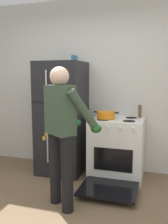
% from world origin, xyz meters
% --- Properties ---
extents(kitchen_wall_back, '(6.00, 0.10, 2.70)m').
position_xyz_m(kitchen_wall_back, '(0.00, 1.95, 1.35)').
color(kitchen_wall_back, silver).
rests_on(kitchen_wall_back, ground).
extents(refrigerator, '(0.68, 0.72, 1.71)m').
position_xyz_m(refrigerator, '(-0.40, 1.57, 0.86)').
color(refrigerator, black).
rests_on(refrigerator, ground).
extents(stove_range, '(0.76, 1.21, 0.89)m').
position_xyz_m(stove_range, '(0.47, 1.55, 0.43)').
color(stove_range, white).
rests_on(stove_range, ground).
extents(person_cook, '(0.65, 0.68, 1.60)m').
position_xyz_m(person_cook, '(0.02, 0.56, 0.95)').
color(person_cook, black).
rests_on(person_cook, ground).
extents(red_pot, '(0.36, 0.26, 0.11)m').
position_xyz_m(red_pot, '(0.31, 1.52, 0.94)').
color(red_pot, orange).
rests_on(red_pot, stove_range).
extents(coffee_mug, '(0.11, 0.08, 0.10)m').
position_xyz_m(coffee_mug, '(-0.22, 1.62, 1.76)').
color(coffee_mug, '#2D6093').
rests_on(coffee_mug, refrigerator).
extents(pepper_mill, '(0.05, 0.05, 0.18)m').
position_xyz_m(pepper_mill, '(0.77, 1.77, 0.98)').
color(pepper_mill, brown).
rests_on(pepper_mill, stove_range).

